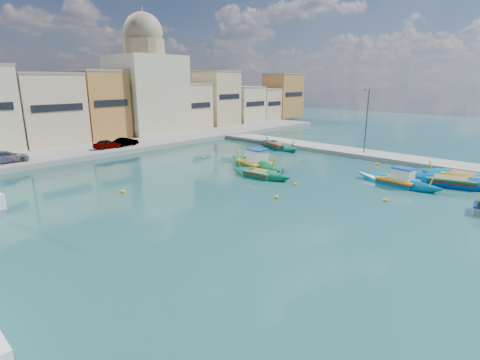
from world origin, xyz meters
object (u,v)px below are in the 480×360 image
luzzu_blue_south (450,183)px  luzzu_blue_cabin (254,164)px  quay_street_lamp (366,121)px  luzzu_cyan_south (462,178)px  luzzu_cyan_mid (279,146)px  luzzu_turquoise_cabin (397,182)px  church_block (146,83)px  luzzu_green (260,175)px

luzzu_blue_south → luzzu_blue_cabin: bearing=111.4°
quay_street_lamp → luzzu_cyan_south: size_ratio=1.00×
luzzu_cyan_mid → luzzu_cyan_south: luzzu_cyan_mid is taller
luzzu_turquoise_cabin → luzzu_cyan_south: bearing=-33.5°
luzzu_cyan_south → church_block: bearing=94.3°
luzzu_green → luzzu_cyan_south: bearing=-50.5°
quay_street_lamp → luzzu_green: bearing=169.9°
luzzu_blue_cabin → luzzu_cyan_mid: 12.01m
church_block → luzzu_blue_south: bearing=-89.0°
church_block → luzzu_cyan_south: church_block is taller
quay_street_lamp → luzzu_turquoise_cabin: size_ratio=0.98×
church_block → quay_street_lamp: size_ratio=2.39×
quay_street_lamp → luzzu_blue_south: (-6.69, -11.25, -4.05)m
luzzu_cyan_mid → luzzu_blue_south: (-4.24, -22.06, 0.02)m
luzzu_turquoise_cabin → luzzu_cyan_mid: size_ratio=0.94×
church_block → luzzu_green: size_ratio=2.72×
luzzu_cyan_mid → luzzu_blue_south: luzzu_blue_south is taller
quay_street_lamp → luzzu_cyan_mid: bearing=102.7°
quay_street_lamp → luzzu_cyan_south: quay_street_lamp is taller
luzzu_green → luzzu_cyan_south: (11.85, -14.38, 0.03)m
luzzu_cyan_mid → luzzu_cyan_south: (-1.54, -22.36, 0.00)m
luzzu_blue_cabin → luzzu_blue_south: size_ratio=0.98×
quay_street_lamp → luzzu_cyan_south: (-3.99, -11.55, -4.07)m
church_block → quay_street_lamp: (7.44, -34.00, -4.07)m
quay_street_lamp → luzzu_blue_cabin: (-13.32, 5.72, -3.94)m
luzzu_cyan_mid → luzzu_green: (-13.40, -7.98, -0.03)m
quay_street_lamp → luzzu_blue_cabin: bearing=156.8°
church_block → quay_street_lamp: 35.04m
luzzu_green → luzzu_blue_south: size_ratio=0.73×
luzzu_cyan_mid → luzzu_blue_south: size_ratio=0.91×
church_block → luzzu_cyan_mid: church_block is taller
luzzu_blue_cabin → luzzu_cyan_mid: bearing=25.1°
luzzu_cyan_south → luzzu_turquoise_cabin: bearing=146.5°
luzzu_turquoise_cabin → quay_street_lamp: bearing=38.9°
quay_street_lamp → luzzu_blue_cabin: size_ratio=0.85×
luzzu_cyan_mid → luzzu_green: 15.60m
luzzu_cyan_mid → luzzu_green: luzzu_cyan_mid is taller
luzzu_green → luzzu_blue_south: luzzu_blue_south is taller
luzzu_cyan_mid → luzzu_turquoise_cabin: bearing=-111.2°
luzzu_blue_cabin → luzzu_green: (-2.52, -2.89, -0.16)m
church_block → luzzu_turquoise_cabin: church_block is taller
luzzu_turquoise_cabin → luzzu_blue_south: 4.57m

